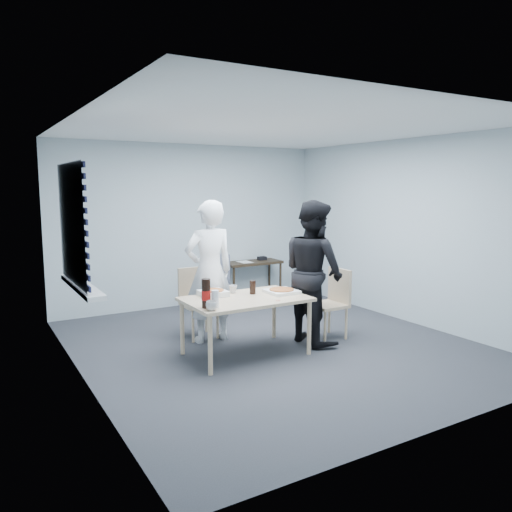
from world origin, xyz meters
TOP-DOWN VIEW (x-y plane):
  - room at (-2.20, 0.40)m, footprint 5.00×5.00m
  - dining_table at (-0.47, -0.13)m, footprint 1.38×0.87m
  - chair_far at (-0.65, 0.83)m, footprint 0.42×0.42m
  - chair_right at (0.83, -0.12)m, footprint 0.42×0.42m
  - person_white at (-0.60, 0.55)m, footprint 0.65×0.42m
  - person_black at (0.50, -0.12)m, footprint 0.47×0.86m
  - side_table at (1.02, 2.28)m, footprint 0.99×0.44m
  - stool at (0.11, 1.76)m, footprint 0.32×0.32m
  - backpack at (0.11, 1.75)m, footprint 0.33×0.24m
  - pizza_box_a at (-0.75, 0.14)m, footprint 0.29×0.29m
  - pizza_box_b at (0.03, -0.13)m, footprint 0.34×0.34m
  - mug_a at (-1.05, -0.47)m, footprint 0.17×0.17m
  - mug_b at (-0.47, 0.17)m, footprint 0.10×0.10m
  - cola_glass at (-0.30, -0.00)m, footprint 0.08×0.08m
  - soda_bottle at (-1.06, -0.34)m, footprint 0.10×0.10m
  - plastic_cups at (-0.98, -0.38)m, footprint 0.10×0.10m
  - rubber_band at (-0.23, -0.45)m, footprint 0.07×0.07m
  - papers at (0.87, 2.28)m, footprint 0.26×0.31m
  - black_box at (1.24, 2.33)m, footprint 0.17×0.14m

SIDE VIEW (x-z plane):
  - stool at x=0.11m, z-range 0.11..0.56m
  - chair_far at x=-0.65m, z-range 0.07..0.96m
  - chair_right at x=0.83m, z-range 0.07..0.96m
  - side_table at x=1.02m, z-range 0.25..0.91m
  - dining_table at x=-0.47m, z-range 0.28..0.95m
  - papers at x=0.87m, z-range 0.66..0.67m
  - backpack at x=0.11m, z-range 0.44..0.90m
  - rubber_band at x=-0.23m, z-range 0.67..0.67m
  - black_box at x=1.24m, z-range 0.66..0.72m
  - pizza_box_b at x=0.03m, z-range 0.67..0.72m
  - pizza_box_a at x=-0.75m, z-range 0.67..0.74m
  - mug_b at x=-0.47m, z-range 0.67..0.76m
  - mug_a at x=-1.05m, z-range 0.67..0.77m
  - cola_glass at x=-0.30m, z-range 0.67..0.83m
  - plastic_cups at x=-0.98m, z-range 0.67..0.86m
  - soda_bottle at x=-1.06m, z-range 0.67..0.97m
  - person_white at x=-0.60m, z-range 0.00..1.77m
  - person_black at x=0.50m, z-range 0.00..1.77m
  - room at x=-2.20m, z-range -1.06..3.94m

